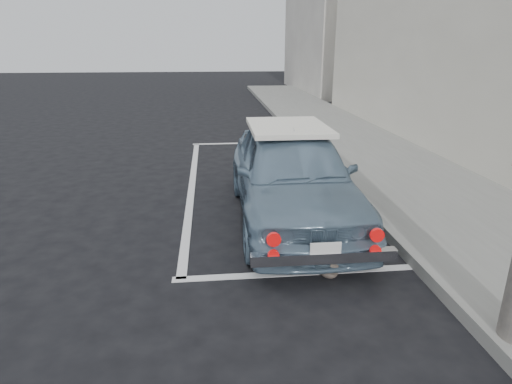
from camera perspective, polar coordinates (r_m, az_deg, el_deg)
ground at (r=5.44m, az=-0.05°, el=-8.44°), size 80.00×80.00×0.00m
sidewalk at (r=8.12m, az=21.44°, el=0.21°), size 2.80×40.00×0.15m
building_far at (r=25.77m, az=10.13°, el=22.04°), size 3.50×10.00×8.00m
pline_rear at (r=5.07m, az=6.28°, el=-10.66°), size 3.00×0.12×0.01m
pline_front at (r=11.62m, az=-0.96°, el=6.55°), size 3.00×0.12×0.01m
pline_side at (r=8.20m, az=-8.53°, el=1.02°), size 0.12×7.00×0.01m
retro_coupe at (r=6.34m, az=4.78°, el=2.47°), size 1.69×4.14×1.40m
cat at (r=4.98m, az=9.60°, el=-9.93°), size 0.28×0.47×0.26m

